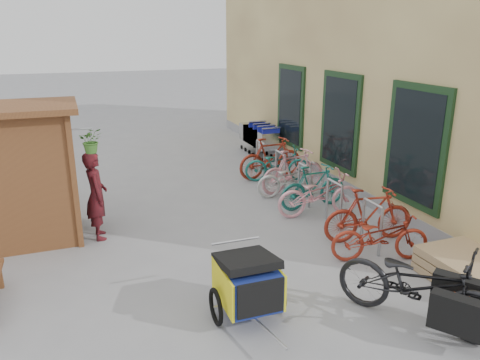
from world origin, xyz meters
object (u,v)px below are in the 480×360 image
object	(u,v)px
cargo_bike	(420,286)
bike_6	(278,164)
shopping_carts	(258,136)
bike_1	(369,215)
bike_4	(291,178)
bike_3	(313,187)
bike_2	(319,194)
person_kiosk	(96,196)
bike_0	(380,236)
bike_5	(293,171)
kiosk	(10,156)
bike_7	(271,158)
pallet_stack	(467,269)
child_trailer	(248,281)

from	to	relation	value
cargo_bike	bike_6	size ratio (longest dim) A/B	1.30
shopping_carts	bike_6	size ratio (longest dim) A/B	1.16
bike_1	bike_4	world-z (taller)	bike_1
bike_3	bike_2	bearing A→B (deg)	162.46
person_kiosk	bike_0	size ratio (longest dim) A/B	1.00
person_kiosk	bike_3	world-z (taller)	person_kiosk
bike_1	bike_6	world-z (taller)	bike_1
bike_4	bike_5	distance (m)	0.34
shopping_carts	bike_5	size ratio (longest dim) A/B	1.12
kiosk	bike_2	world-z (taller)	kiosk
shopping_carts	bike_2	xyz separation A→B (m)	(-0.74, -4.95, -0.13)
kiosk	bike_4	world-z (taller)	kiosk
bike_7	pallet_stack	bearing A→B (deg)	-178.05
kiosk	bike_6	size ratio (longest dim) A/B	1.54
child_trailer	person_kiosk	bearing A→B (deg)	116.87
child_trailer	bike_2	xyz separation A→B (m)	(2.62, 2.77, -0.05)
pallet_stack	bike_2	size ratio (longest dim) A/B	0.69
bike_3	bike_4	xyz separation A→B (m)	(-0.11, 0.81, -0.05)
pallet_stack	bike_1	distance (m)	1.83
person_kiosk	bike_2	distance (m)	4.26
bike_4	bike_7	xyz separation A→B (m)	(0.15, 1.46, 0.10)
cargo_bike	bike_7	size ratio (longest dim) A/B	1.22
child_trailer	bike_3	world-z (taller)	bike_3
child_trailer	bike_5	distance (m)	5.11
child_trailer	person_kiosk	world-z (taller)	person_kiosk
shopping_carts	bike_4	size ratio (longest dim) A/B	1.19
bike_5	child_trailer	bearing A→B (deg)	138.90
shopping_carts	bike_7	size ratio (longest dim) A/B	1.09
shopping_carts	bike_3	world-z (taller)	shopping_carts
pallet_stack	person_kiosk	bearing A→B (deg)	144.51
bike_0	bike_4	xyz separation A→B (m)	(0.05, 3.28, 0.00)
bike_1	bike_3	xyz separation A→B (m)	(-0.10, 1.79, -0.03)
shopping_carts	bike_3	distance (m)	4.57
kiosk	bike_7	world-z (taller)	kiosk
bike_4	bike_2	bearing A→B (deg)	-173.56
bike_4	bike_7	distance (m)	1.47
bike_3	bike_4	bearing A→B (deg)	4.42
pallet_stack	bike_3	bearing A→B (deg)	100.23
pallet_stack	child_trailer	size ratio (longest dim) A/B	0.77
pallet_stack	bike_4	distance (m)	4.39
child_trailer	bike_7	world-z (taller)	bike_7
person_kiosk	bike_2	world-z (taller)	person_kiosk
person_kiosk	bike_6	world-z (taller)	person_kiosk
shopping_carts	bike_2	size ratio (longest dim) A/B	1.09
kiosk	bike_0	world-z (taller)	kiosk
bike_0	bike_1	xyz separation A→B (m)	(0.26, 0.69, 0.08)
pallet_stack	bike_5	world-z (taller)	bike_5
shopping_carts	bike_1	distance (m)	6.33
pallet_stack	bike_7	world-z (taller)	bike_7
kiosk	bike_2	bearing A→B (deg)	-8.04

